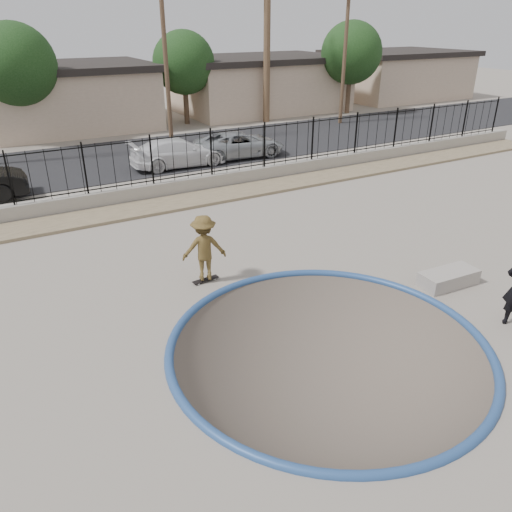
{
  "coord_description": "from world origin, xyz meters",
  "views": [
    {
      "loc": [
        -5.75,
        -7.99,
        6.43
      ],
      "look_at": [
        -0.1,
        2.0,
        0.94
      ],
      "focal_mm": 35.0,
      "sensor_mm": 36.0,
      "label": 1
    }
  ],
  "objects_px": {
    "skateboard": "(206,280)",
    "concrete_ledge": "(448,278)",
    "skater": "(204,251)",
    "car_d": "(239,144)",
    "car_c": "(178,152)"
  },
  "relations": [
    {
      "from": "skateboard",
      "to": "concrete_ledge",
      "type": "xyz_separation_m",
      "value": [
        5.54,
        -3.35,
        0.15
      ]
    },
    {
      "from": "car_d",
      "to": "skateboard",
      "type": "bearing_deg",
      "value": 151.79
    },
    {
      "from": "skater",
      "to": "car_c",
      "type": "bearing_deg",
      "value": -91.35
    },
    {
      "from": "skater",
      "to": "concrete_ledge",
      "type": "relative_size",
      "value": 1.12
    },
    {
      "from": "skateboard",
      "to": "car_c",
      "type": "xyz_separation_m",
      "value": [
        3.64,
        11.15,
        0.64
      ]
    },
    {
      "from": "skateboard",
      "to": "concrete_ledge",
      "type": "height_order",
      "value": "concrete_ledge"
    },
    {
      "from": "skater",
      "to": "concrete_ledge",
      "type": "distance_m",
      "value": 6.51
    },
    {
      "from": "car_c",
      "to": "skater",
      "type": "bearing_deg",
      "value": 163.61
    },
    {
      "from": "car_c",
      "to": "concrete_ledge",
      "type": "bearing_deg",
      "value": -170.85
    },
    {
      "from": "concrete_ledge",
      "to": "car_d",
      "type": "distance_m",
      "value": 14.71
    },
    {
      "from": "concrete_ledge",
      "to": "car_c",
      "type": "bearing_deg",
      "value": 97.45
    },
    {
      "from": "concrete_ledge",
      "to": "car_c",
      "type": "xyz_separation_m",
      "value": [
        -1.9,
        14.5,
        0.49
      ]
    },
    {
      "from": "skater",
      "to": "skateboard",
      "type": "relative_size",
      "value": 2.36
    },
    {
      "from": "skater",
      "to": "skateboard",
      "type": "distance_m",
      "value": 0.84
    },
    {
      "from": "skater",
      "to": "car_c",
      "type": "xyz_separation_m",
      "value": [
        3.64,
        11.15,
        -0.2
      ]
    }
  ]
}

